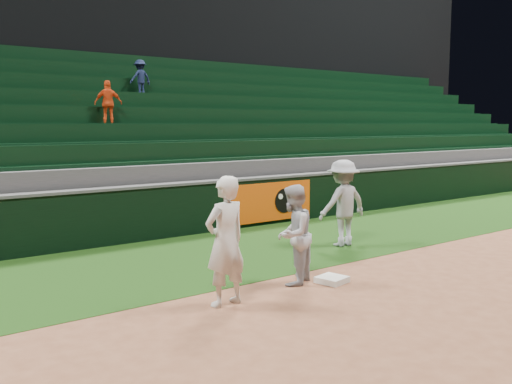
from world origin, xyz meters
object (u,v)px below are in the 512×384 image
Objects in this scene: first_baseman at (225,241)px; baserunner at (293,235)px; first_base at (332,280)px; base_coach at (343,203)px.

baserunner is (1.50, 0.24, -0.12)m from first_baseman.
first_base is 1.01m from baserunner.
baserunner is at bearing -176.75° from first_baseman.
first_baseman is at bearing 177.42° from first_base.
first_baseman reaches higher than first_base.
baserunner reaches higher than first_base.
base_coach is at bearing -179.84° from baserunner.
first_baseman is 4.64m from base_coach.
first_baseman is (-2.06, 0.09, 0.89)m from first_base.
first_base is at bearing 119.85° from baserunner.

